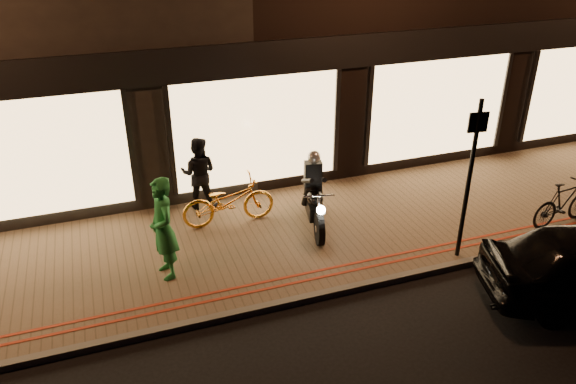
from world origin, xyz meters
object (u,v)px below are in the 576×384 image
object	(u,v)px
motorcycle	(314,199)
sign_post	(470,173)
person_green	(163,229)
bicycle_gold	(228,201)

from	to	relation	value
motorcycle	sign_post	distance (m)	3.04
motorcycle	person_green	size ratio (longest dim) A/B	1.04
bicycle_gold	person_green	size ratio (longest dim) A/B	1.02
sign_post	person_green	world-z (taller)	sign_post
sign_post	person_green	distance (m)	5.35
person_green	sign_post	bearing A→B (deg)	66.46
motorcycle	sign_post	bearing A→B (deg)	-29.27
motorcycle	person_green	xyz separation A→B (m)	(-3.05, -0.72, 0.31)
motorcycle	bicycle_gold	xyz separation A→B (m)	(-1.58, 0.68, -0.12)
sign_post	person_green	xyz separation A→B (m)	(-5.16, 1.18, -0.75)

